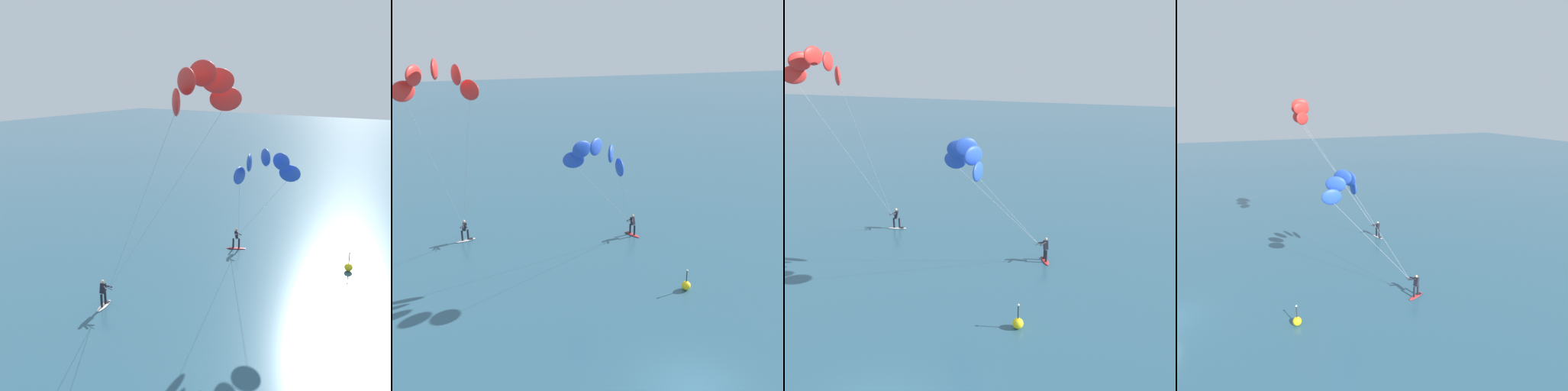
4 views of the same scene
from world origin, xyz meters
TOP-DOWN VIEW (x-y plane):
  - kitesurfer_nearshore at (-0.73, 12.95)m, footprint 6.45×6.62m
  - kitesurfer_mid_water at (-9.98, 12.11)m, footprint 4.65×8.47m
  - marker_buoy at (3.53, 8.22)m, footprint 0.56×0.56m

SIDE VIEW (x-z plane):
  - marker_buoy at x=3.53m, z-range -0.39..0.99m
  - kitesurfer_nearshore at x=-0.73m, z-range 2.92..11.66m
  - kitesurfer_mid_water at x=-9.98m, z-range 5.17..18.91m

